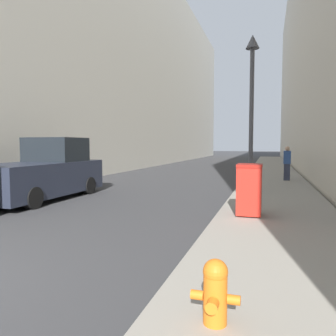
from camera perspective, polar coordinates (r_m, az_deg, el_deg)
sidewalk_right at (r=20.25m, az=17.84°, el=-1.16°), size 2.93×60.00×0.15m
building_left_glass at (r=32.98m, az=-11.85°, el=16.90°), size 12.00×60.00×18.48m
fire_hydrant at (r=3.29m, az=8.22°, el=-20.35°), size 0.46×0.35×0.62m
trash_bin at (r=8.06m, az=13.98°, el=-3.58°), size 0.58×0.70×1.23m
lamppost at (r=13.15m, az=14.38°, el=12.93°), size 0.51×0.51×5.82m
pickup_truck at (r=12.00m, az=-20.80°, el=-0.82°), size 2.07×4.91×2.10m
pedestrian_on_sidewalk at (r=16.61m, az=20.02°, el=0.78°), size 0.33×0.21×1.62m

